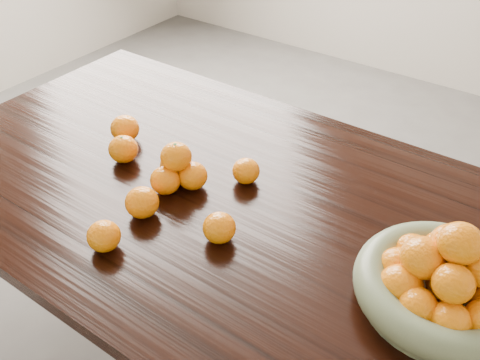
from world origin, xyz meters
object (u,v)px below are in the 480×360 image
Objects in this scene: fruit_bowl at (447,283)px; dining_table at (260,235)px; loose_orange_0 at (123,149)px; orange_pyramid at (177,169)px.

dining_table is at bearing 176.01° from fruit_bowl.
fruit_bowl is 4.42× the size of loose_orange_0.
dining_table is at bearing 6.10° from loose_orange_0.
dining_table is 0.27m from orange_pyramid.
orange_pyramid reaches higher than dining_table.
orange_pyramid is (-0.23, -0.04, 0.14)m from dining_table.
dining_table is at bearing 10.87° from orange_pyramid.
loose_orange_0 is (-0.20, -0.00, -0.01)m from orange_pyramid.
loose_orange_0 is at bearing -173.90° from dining_table.
orange_pyramid is (-0.70, -0.01, -0.00)m from fruit_bowl.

